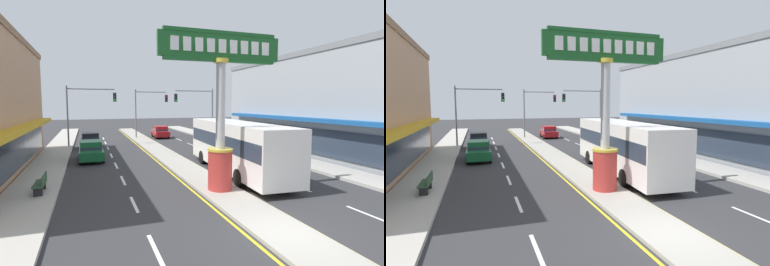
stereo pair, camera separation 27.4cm
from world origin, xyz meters
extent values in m
plane|color=#303033|center=(0.00, 0.00, 0.00)|extent=(160.00, 160.00, 0.00)
cube|color=#A39E93|center=(0.00, 18.00, 0.07)|extent=(2.10, 52.00, 0.14)
cube|color=#ADA89E|center=(-8.91, 16.00, 0.09)|extent=(2.51, 60.00, 0.18)
cube|color=#ADA89E|center=(8.91, 16.00, 0.09)|extent=(2.51, 60.00, 0.18)
cube|color=silver|center=(-4.35, 0.40, 0.00)|extent=(0.14, 2.20, 0.01)
cube|color=silver|center=(-4.35, 4.80, 0.00)|extent=(0.14, 2.20, 0.01)
cube|color=silver|center=(-4.35, 9.20, 0.00)|extent=(0.14, 2.20, 0.01)
cube|color=silver|center=(-4.35, 13.60, 0.00)|extent=(0.14, 2.20, 0.01)
cube|color=silver|center=(-4.35, 18.00, 0.00)|extent=(0.14, 2.20, 0.01)
cube|color=silver|center=(-4.35, 22.40, 0.00)|extent=(0.14, 2.20, 0.01)
cube|color=silver|center=(-4.35, 26.80, 0.00)|extent=(0.14, 2.20, 0.01)
cube|color=silver|center=(-4.35, 31.20, 0.00)|extent=(0.14, 2.20, 0.01)
cube|color=silver|center=(4.35, 0.40, 0.00)|extent=(0.14, 2.20, 0.01)
cube|color=silver|center=(4.35, 4.80, 0.00)|extent=(0.14, 2.20, 0.01)
cube|color=silver|center=(4.35, 9.20, 0.00)|extent=(0.14, 2.20, 0.01)
cube|color=silver|center=(4.35, 13.60, 0.00)|extent=(0.14, 2.20, 0.01)
cube|color=silver|center=(4.35, 18.00, 0.00)|extent=(0.14, 2.20, 0.01)
cube|color=silver|center=(4.35, 22.40, 0.00)|extent=(0.14, 2.20, 0.01)
cube|color=silver|center=(4.35, 26.80, 0.00)|extent=(0.14, 2.20, 0.01)
cube|color=silver|center=(4.35, 31.20, 0.00)|extent=(0.14, 2.20, 0.01)
cube|color=yellow|center=(-1.23, 18.00, 0.00)|extent=(0.12, 52.00, 0.01)
cube|color=yellow|center=(1.23, 18.00, 0.00)|extent=(0.12, 52.00, 0.01)
cylinder|color=#B7332D|center=(0.00, 5.23, 1.12)|extent=(1.21, 1.21, 1.96)
cylinder|color=gold|center=(0.00, 5.23, 2.16)|extent=(1.27, 1.27, 0.12)
cylinder|color=#B7B7BC|center=(0.00, 5.23, 4.35)|extent=(0.45, 0.45, 4.50)
cylinder|color=gold|center=(0.00, 5.23, 6.50)|extent=(0.72, 0.72, 0.20)
cube|color=#195623|center=(0.00, 5.23, 7.17)|extent=(6.26, 0.24, 1.14)
cube|color=#195623|center=(0.00, 5.23, 7.82)|extent=(5.76, 0.29, 0.16)
cube|color=#195623|center=(0.00, 5.23, 6.52)|extent=(5.76, 0.29, 0.16)
cube|color=white|center=(-2.36, 5.08, 7.17)|extent=(0.38, 0.06, 0.63)
cube|color=white|center=(-1.77, 5.08, 7.17)|extent=(0.38, 0.06, 0.63)
cube|color=white|center=(-1.18, 5.08, 7.17)|extent=(0.38, 0.06, 0.63)
cube|color=white|center=(-0.59, 5.08, 7.17)|extent=(0.38, 0.06, 0.63)
cube|color=white|center=(0.00, 5.08, 7.17)|extent=(0.38, 0.06, 0.63)
cube|color=white|center=(0.59, 5.08, 7.17)|extent=(0.38, 0.06, 0.63)
cube|color=white|center=(1.18, 5.08, 7.17)|extent=(0.38, 0.06, 0.63)
cube|color=white|center=(1.77, 5.08, 7.17)|extent=(0.38, 0.06, 0.63)
cube|color=white|center=(2.36, 5.08, 7.17)|extent=(0.38, 0.06, 0.63)
cube|color=gold|center=(-9.81, 13.16, 2.97)|extent=(0.90, 18.03, 0.30)
cube|color=#283342|center=(-10.22, 13.16, 1.50)|extent=(0.08, 17.40, 2.00)
cube|color=#999EA3|center=(14.28, 12.32, 4.17)|extent=(7.44, 25.27, 8.34)
cube|color=slate|center=(14.28, 12.32, 8.57)|extent=(7.59, 25.77, 0.45)
cube|color=#195193|center=(10.11, 12.32, 3.19)|extent=(0.90, 21.48, 0.30)
cube|color=#283342|center=(10.52, 12.32, 1.50)|extent=(0.08, 20.72, 2.00)
cylinder|color=slate|center=(-8.05, 24.13, 3.10)|extent=(0.16, 0.16, 6.20)
cylinder|color=slate|center=(-5.74, 24.13, 5.90)|extent=(4.62, 0.12, 0.12)
cube|color=black|center=(-3.43, 23.97, 5.09)|extent=(0.32, 0.24, 0.92)
sphere|color=black|center=(-3.43, 23.83, 5.39)|extent=(0.17, 0.17, 0.17)
sphere|color=black|center=(-3.43, 23.83, 5.09)|extent=(0.17, 0.17, 0.17)
sphere|color=#19D83F|center=(-3.43, 23.83, 4.79)|extent=(0.17, 0.17, 0.17)
cylinder|color=slate|center=(8.05, 25.07, 3.10)|extent=(0.16, 0.16, 6.20)
cylinder|color=slate|center=(5.74, 25.07, 5.90)|extent=(4.62, 0.12, 0.12)
cube|color=black|center=(3.43, 24.91, 5.09)|extent=(0.32, 0.24, 0.92)
sphere|color=black|center=(3.43, 24.77, 5.39)|extent=(0.17, 0.17, 0.17)
sphere|color=black|center=(3.43, 24.77, 5.09)|extent=(0.17, 0.17, 0.17)
sphere|color=#19D83F|center=(3.43, 24.77, 4.79)|extent=(0.17, 0.17, 0.17)
cylinder|color=slate|center=(-0.37, 30.01, 3.10)|extent=(0.16, 0.16, 6.20)
cylinder|color=slate|center=(1.61, 30.01, 5.90)|extent=(3.96, 0.12, 0.12)
cube|color=black|center=(3.59, 29.85, 5.09)|extent=(0.32, 0.24, 0.92)
sphere|color=red|center=(3.59, 29.71, 5.39)|extent=(0.17, 0.17, 0.17)
sphere|color=black|center=(3.59, 29.71, 5.09)|extent=(0.17, 0.17, 0.17)
sphere|color=black|center=(3.59, 29.71, 4.79)|extent=(0.17, 0.17, 0.17)
cube|color=black|center=(-6.00, 23.17, 0.60)|extent=(2.00, 4.39, 0.66)
cube|color=black|center=(-6.01, 23.34, 1.23)|extent=(1.67, 2.23, 0.60)
cube|color=#283342|center=(-6.01, 23.34, 1.05)|extent=(1.71, 2.26, 0.24)
cylinder|color=black|center=(-5.12, 21.89, 0.31)|extent=(0.26, 0.63, 0.62)
cylinder|color=black|center=(-6.73, 21.80, 0.31)|extent=(0.26, 0.63, 0.62)
cylinder|color=black|center=(-5.27, 24.55, 0.31)|extent=(0.26, 0.63, 0.62)
cylinder|color=black|center=(-6.89, 24.46, 0.31)|extent=(0.26, 0.63, 0.62)
cube|color=maroon|center=(2.70, 29.71, 0.60)|extent=(1.99, 4.39, 0.66)
cube|color=maroon|center=(2.69, 29.54, 1.23)|extent=(1.66, 2.23, 0.60)
cube|color=#283342|center=(2.69, 29.54, 1.05)|extent=(1.70, 2.25, 0.24)
cylinder|color=black|center=(1.96, 31.09, 0.31)|extent=(0.25, 0.63, 0.62)
cylinder|color=black|center=(3.58, 31.00, 0.31)|extent=(0.25, 0.63, 0.62)
cylinder|color=black|center=(1.82, 28.43, 0.31)|extent=(0.25, 0.63, 0.62)
cylinder|color=black|center=(3.44, 28.34, 0.31)|extent=(0.25, 0.63, 0.62)
cube|color=silver|center=(2.70, 8.64, 1.81)|extent=(3.16, 11.33, 2.90)
cube|color=#283342|center=(2.70, 8.64, 2.11)|extent=(3.17, 11.11, 0.90)
cube|color=#283342|center=(3.03, 14.19, 2.06)|extent=(2.30, 0.22, 1.40)
cube|color=black|center=(3.03, 14.19, 3.06)|extent=(1.75, 0.18, 0.30)
cylinder|color=black|center=(1.76, 12.17, 0.48)|extent=(0.34, 0.97, 0.96)
cylinder|color=black|center=(4.06, 12.04, 0.48)|extent=(0.34, 0.97, 0.96)
cylinder|color=black|center=(1.38, 5.80, 0.48)|extent=(0.34, 0.97, 0.96)
cylinder|color=black|center=(3.68, 5.66, 0.48)|extent=(0.34, 0.97, 0.96)
cube|color=#14562D|center=(-6.00, 16.18, 0.60)|extent=(1.82, 4.32, 0.66)
cube|color=#14562D|center=(-6.00, 16.35, 1.23)|extent=(1.58, 2.17, 0.60)
cube|color=#283342|center=(-6.00, 16.35, 1.05)|extent=(1.62, 2.19, 0.24)
cylinder|color=black|center=(-5.17, 14.86, 0.31)|extent=(0.23, 0.62, 0.62)
cylinder|color=black|center=(-6.79, 14.84, 0.31)|extent=(0.23, 0.62, 0.62)
cylinder|color=black|center=(-5.21, 17.53, 0.31)|extent=(0.23, 0.62, 0.62)
cylinder|color=black|center=(-6.83, 17.50, 0.31)|extent=(0.23, 0.62, 0.62)
cube|color=#2D4C33|center=(-8.45, 7.45, 0.62)|extent=(0.48, 1.60, 0.08)
cube|color=#2D4C33|center=(-8.24, 7.45, 0.86)|extent=(0.06, 1.60, 0.40)
cube|color=black|center=(-8.45, 6.85, 0.36)|extent=(0.38, 0.08, 0.36)
cube|color=black|center=(-8.45, 8.05, 0.36)|extent=(0.38, 0.08, 0.36)
camera|label=1|loc=(-6.18, -8.19, 4.45)|focal=28.01mm
camera|label=2|loc=(-5.92, -8.28, 4.45)|focal=28.01mm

